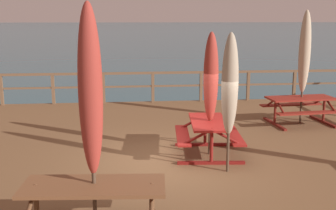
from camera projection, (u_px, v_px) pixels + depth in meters
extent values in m
plane|color=#2D5B6B|center=(173.00, 191.00, 9.06)|extent=(600.00, 600.00, 0.00)
cube|color=brown|center=(173.00, 176.00, 8.99)|extent=(14.19, 12.87, 0.70)
cube|color=brown|center=(153.00, 73.00, 14.82)|extent=(13.89, 0.09, 0.08)
cube|color=brown|center=(153.00, 86.00, 14.92)|extent=(13.89, 0.07, 0.06)
cube|color=brown|center=(1.00, 90.00, 14.41)|extent=(0.10, 0.10, 1.05)
cube|color=brown|center=(53.00, 89.00, 14.58)|extent=(0.10, 0.10, 1.05)
cube|color=brown|center=(104.00, 88.00, 14.76)|extent=(0.10, 0.10, 1.05)
cube|color=brown|center=(153.00, 88.00, 14.93)|extent=(0.10, 0.10, 1.05)
cube|color=brown|center=(201.00, 87.00, 15.10)|extent=(0.10, 0.10, 1.05)
cube|color=brown|center=(248.00, 86.00, 15.27)|extent=(0.10, 0.10, 1.05)
cube|color=brown|center=(294.00, 85.00, 15.44)|extent=(0.10, 0.10, 1.05)
cube|color=brown|center=(94.00, 186.00, 5.68)|extent=(1.98, 0.90, 0.05)
cube|color=brown|center=(100.00, 190.00, 6.29)|extent=(1.95, 0.43, 0.04)
cylinder|color=brown|center=(30.00, 206.00, 5.42)|extent=(0.10, 0.63, 0.37)
cylinder|color=brown|center=(41.00, 189.00, 5.96)|extent=(0.10, 0.63, 0.37)
cylinder|color=brown|center=(151.00, 205.00, 5.46)|extent=(0.10, 0.63, 0.37)
cylinder|color=brown|center=(152.00, 188.00, 6.00)|extent=(0.10, 0.63, 0.37)
cube|color=maroon|center=(208.00, 122.00, 9.16)|extent=(0.90, 1.69, 0.05)
cube|color=maroon|center=(234.00, 135.00, 9.23)|extent=(0.42, 1.65, 0.04)
cube|color=maroon|center=(183.00, 135.00, 9.21)|extent=(0.42, 1.65, 0.04)
cube|color=maroon|center=(211.00, 163.00, 8.68)|extent=(1.40, 0.20, 0.06)
cylinder|color=maroon|center=(211.00, 147.00, 8.61)|extent=(0.07, 0.07, 0.74)
cylinder|color=maroon|center=(225.00, 137.00, 8.57)|extent=(0.63, 0.11, 0.37)
cylinder|color=maroon|center=(198.00, 137.00, 8.56)|extent=(0.63, 0.11, 0.37)
cube|color=maroon|center=(205.00, 145.00, 9.92)|extent=(1.40, 0.20, 0.06)
cylinder|color=maroon|center=(205.00, 131.00, 9.85)|extent=(0.07, 0.07, 0.74)
cylinder|color=maroon|center=(217.00, 121.00, 9.81)|extent=(0.63, 0.11, 0.37)
cylinder|color=maroon|center=(193.00, 122.00, 9.80)|extent=(0.63, 0.11, 0.37)
cube|color=maroon|center=(301.00, 98.00, 11.84)|extent=(1.91, 0.91, 0.05)
cube|color=maroon|center=(310.00, 113.00, 11.37)|extent=(1.87, 0.43, 0.04)
cube|color=maroon|center=(291.00, 105.00, 12.44)|extent=(1.87, 0.43, 0.04)
cube|color=maroon|center=(274.00, 124.00, 11.86)|extent=(0.20, 1.40, 0.06)
cylinder|color=maroon|center=(275.00, 112.00, 11.79)|extent=(0.07, 0.07, 0.74)
cylinder|color=maroon|center=(280.00, 106.00, 11.47)|extent=(0.11, 0.63, 0.37)
cylinder|color=maroon|center=(271.00, 102.00, 12.01)|extent=(0.11, 0.63, 0.37)
cube|color=maroon|center=(323.00, 121.00, 12.12)|extent=(0.20, 1.40, 0.06)
cylinder|color=maroon|center=(324.00, 110.00, 12.05)|extent=(0.07, 0.07, 0.74)
cylinder|color=maroon|center=(330.00, 104.00, 11.74)|extent=(0.11, 0.63, 0.37)
cylinder|color=maroon|center=(319.00, 101.00, 12.28)|extent=(0.11, 0.63, 0.37)
cylinder|color=#4C3828|center=(92.00, 130.00, 5.57)|extent=(0.06, 0.06, 3.01)
ellipsoid|color=#A33328|center=(90.00, 91.00, 5.46)|extent=(0.32, 0.32, 2.29)
cylinder|color=maroon|center=(91.00, 104.00, 5.50)|extent=(0.21, 0.21, 0.05)
cone|color=#4C3828|center=(87.00, 9.00, 5.25)|extent=(0.10, 0.10, 0.14)
cylinder|color=#4C3828|center=(210.00, 98.00, 9.08)|extent=(0.06, 0.06, 2.54)
ellipsoid|color=#A33328|center=(211.00, 77.00, 8.99)|extent=(0.32, 0.32, 1.93)
cylinder|color=maroon|center=(211.00, 84.00, 9.02)|extent=(0.21, 0.21, 0.05)
cone|color=#4C3828|center=(212.00, 35.00, 8.81)|extent=(0.10, 0.10, 0.14)
cylinder|color=#4C3828|center=(303.00, 71.00, 11.74)|extent=(0.06, 0.06, 3.01)
ellipsoid|color=tan|center=(305.00, 52.00, 11.63)|extent=(0.32, 0.32, 2.29)
cylinder|color=#71614F|center=(304.00, 58.00, 11.67)|extent=(0.21, 0.21, 0.05)
cone|color=#4C3828|center=(307.00, 13.00, 11.42)|extent=(0.10, 0.10, 0.14)
cylinder|color=#4C3828|center=(229.00, 108.00, 8.03)|extent=(0.06, 0.06, 2.56)
ellipsoid|color=tan|center=(230.00, 84.00, 7.93)|extent=(0.32, 0.32, 1.95)
cylinder|color=#685B4C|center=(230.00, 92.00, 7.96)|extent=(0.21, 0.21, 0.05)
cone|color=#4C3828|center=(231.00, 36.00, 7.75)|extent=(0.10, 0.10, 0.14)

